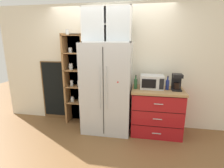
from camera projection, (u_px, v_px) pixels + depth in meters
The scene contains 12 objects.
ground_plane at pixel (107, 129), 3.66m from camera, with size 10.78×10.78×0.00m, color brown.
wall_back_cream at pixel (111, 66), 3.73m from camera, with size 5.08×0.10×2.55m, color silver.
refrigerator at pixel (107, 88), 3.45m from camera, with size 0.95×0.69×1.78m.
pantry_shelf_column at pixel (76, 78), 3.80m from camera, with size 0.50×0.31×2.03m.
counter_cabinet at pixel (156, 111), 3.42m from camera, with size 0.98×0.65×0.91m.
microwave at pixel (152, 82), 3.34m from camera, with size 0.44×0.33×0.26m.
coffee_maker at pixel (177, 82), 3.22m from camera, with size 0.17×0.20×0.31m.
mug_sage at pixel (158, 86), 3.33m from camera, with size 0.11×0.08×0.09m.
bottle_cobalt at pixel (167, 84), 3.25m from camera, with size 0.07×0.07×0.26m.
bottle_green at pixel (136, 83), 3.32m from camera, with size 0.06×0.06×0.27m.
upper_cabinet at pixel (107, 25), 3.21m from camera, with size 0.91×0.32×0.63m.
chalkboard_menu at pixel (55, 90), 4.03m from camera, with size 0.60×0.04×1.36m.
Camera 1 is at (0.69, -3.24, 1.81)m, focal length 27.69 mm.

